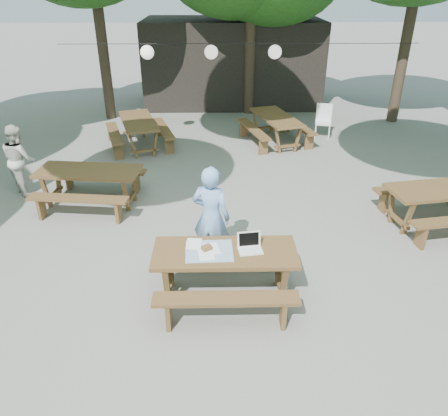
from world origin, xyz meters
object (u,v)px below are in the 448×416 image
picnic_table_nw (91,186)px  woman (211,217)px  main_picnic_table (225,272)px  plastic_chair (323,127)px  second_person (20,159)px

picnic_table_nw → woman: size_ratio=1.25×
picnic_table_nw → woman: woman is taller
main_picnic_table → picnic_table_nw: size_ratio=0.96×
main_picnic_table → woman: 0.96m
picnic_table_nw → plastic_chair: size_ratio=2.31×
main_picnic_table → woman: size_ratio=1.20×
main_picnic_table → second_person: second_person is taller
second_person → picnic_table_nw: bearing=-153.9°
main_picnic_table → plastic_chair: size_ratio=2.22×
main_picnic_table → picnic_table_nw: 3.90m
main_picnic_table → woman: bearing=103.4°
picnic_table_nw → plastic_chair: 6.91m
main_picnic_table → plastic_chair: 7.58m
second_person → plastic_chair: size_ratio=1.64×
main_picnic_table → woman: woman is taller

